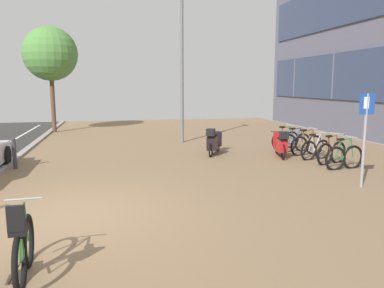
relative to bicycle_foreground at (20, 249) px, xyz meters
name	(u,v)px	position (x,y,z in m)	size (l,w,h in m)	color
ground	(144,211)	(1.81, 2.39, -0.43)	(21.00, 40.00, 0.13)	black
bicycle_foreground	(20,249)	(0.00, 0.00, 0.00)	(0.65, 1.45, 1.12)	black
bicycle_rack_00	(344,157)	(8.02, 4.96, -0.04)	(1.40, 0.48, 1.02)	black
bicycle_rack_01	(332,153)	(8.09, 5.75, -0.05)	(1.33, 0.58, 1.02)	black
bicycle_rack_02	(316,150)	(7.98, 6.53, -0.07)	(1.29, 0.48, 0.96)	black
bicycle_rack_03	(307,145)	(8.10, 7.32, -0.05)	(1.41, 0.48, 1.02)	black
bicycle_rack_04	(296,142)	(8.05, 8.11, -0.06)	(1.35, 0.48, 0.99)	black
bicycle_rack_05	(285,140)	(8.01, 8.89, -0.06)	(1.31, 0.47, 0.96)	black
scooter_near	(213,142)	(4.79, 8.05, 0.06)	(1.00, 1.60, 1.03)	black
scooter_mid	(281,145)	(6.98, 7.10, 0.05)	(0.72, 1.71, 0.99)	black
parking_sign	(365,130)	(7.23, 3.03, 1.03)	(0.40, 0.07, 2.31)	gray
lamp_post	(182,61)	(4.26, 11.31, 3.10)	(0.20, 0.52, 6.36)	slate
street_tree	(50,54)	(-1.78, 16.31, 3.69)	(2.79, 2.79, 5.51)	brown
bollard_far	(14,154)	(-1.67, 7.07, 0.06)	(0.12, 0.12, 0.93)	#38383D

